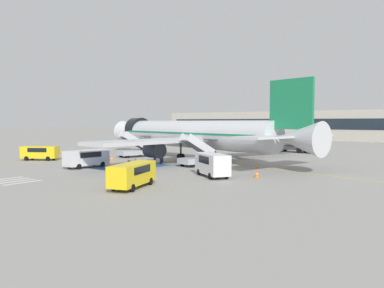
% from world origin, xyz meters
% --- Properties ---
extents(ground_plane, '(600.00, 600.00, 0.00)m').
position_xyz_m(ground_plane, '(0.00, 0.00, 0.00)').
color(ground_plane, gray).
extents(apron_leadline_yellow, '(72.84, 15.04, 0.01)m').
position_xyz_m(apron_leadline_yellow, '(0.77, -0.14, 0.00)').
color(apron_leadline_yellow, gold).
rests_on(apron_leadline_yellow, ground_plane).
extents(apron_stand_patch_blue, '(5.31, 8.79, 0.01)m').
position_xyz_m(apron_stand_patch_blue, '(0.77, -11.69, 0.00)').
color(apron_stand_patch_blue, '#2856A8').
rests_on(apron_stand_patch_blue, ground_plane).
extents(apron_walkway_bar_0, '(0.44, 3.60, 0.01)m').
position_xyz_m(apron_walkway_bar_0, '(-1.63, -26.01, 0.00)').
color(apron_walkway_bar_0, silver).
rests_on(apron_walkway_bar_0, ground_plane).
extents(apron_walkway_bar_1, '(0.44, 3.60, 0.01)m').
position_xyz_m(apron_walkway_bar_1, '(-0.43, -26.01, 0.00)').
color(apron_walkway_bar_1, silver).
rests_on(apron_walkway_bar_1, ground_plane).
extents(apron_walkway_bar_2, '(0.44, 3.60, 0.01)m').
position_xyz_m(apron_walkway_bar_2, '(0.77, -26.01, 0.00)').
color(apron_walkway_bar_2, silver).
rests_on(apron_walkway_bar_2, ground_plane).
extents(apron_walkway_bar_3, '(0.44, 3.60, 0.01)m').
position_xyz_m(apron_walkway_bar_3, '(1.97, -26.01, 0.00)').
color(apron_walkway_bar_3, silver).
rests_on(apron_walkway_bar_3, ground_plane).
extents(airliner, '(40.58, 35.88, 10.22)m').
position_xyz_m(airliner, '(1.40, -0.27, 3.64)').
color(airliner, silver).
rests_on(airliner, ground_plane).
extents(boarding_stairs_forward, '(3.11, 5.51, 4.07)m').
position_xyz_m(boarding_stairs_forward, '(-8.31, -2.91, 1.00)').
color(boarding_stairs_forward, '#ADB2BA').
rests_on(boarding_stairs_forward, ground_plane).
extents(boarding_stairs_aft, '(3.11, 5.51, 4.11)m').
position_xyz_m(boarding_stairs_aft, '(6.54, -5.94, 1.00)').
color(boarding_stairs_aft, '#ADB2BA').
rests_on(boarding_stairs_aft, ground_plane).
extents(fuel_tanker, '(8.94, 3.11, 3.37)m').
position_xyz_m(fuel_tanker, '(8.46, 21.00, 1.69)').
color(fuel_tanker, '#38383D').
rests_on(fuel_tanker, ground_plane).
extents(service_van_0, '(5.20, 4.32, 1.99)m').
position_xyz_m(service_van_0, '(-15.16, -14.62, 1.20)').
color(service_van_0, yellow).
rests_on(service_van_0, ground_plane).
extents(service_van_1, '(5.16, 4.18, 2.31)m').
position_xyz_m(service_van_1, '(13.34, -12.47, 1.37)').
color(service_van_1, silver).
rests_on(service_van_1, ground_plane).
extents(service_van_2, '(2.13, 5.39, 2.09)m').
position_xyz_m(service_van_2, '(-2.89, -15.66, 1.26)').
color(service_van_2, silver).
rests_on(service_van_2, ground_plane).
extents(service_van_3, '(3.65, 5.84, 2.05)m').
position_xyz_m(service_van_3, '(11.67, -21.62, 1.23)').
color(service_van_3, yellow).
rests_on(service_van_3, ground_plane).
extents(baggage_cart, '(2.74, 1.76, 0.87)m').
position_xyz_m(baggage_cart, '(-1.12, -8.79, 0.26)').
color(baggage_cart, gray).
rests_on(baggage_cart, ground_plane).
extents(ground_crew_0, '(0.49, 0.38, 1.83)m').
position_xyz_m(ground_crew_0, '(0.38, -5.79, 1.06)').
color(ground_crew_0, '#2D2D33').
rests_on(ground_crew_0, ground_plane).
extents(ground_crew_1, '(0.48, 0.43, 1.61)m').
position_xyz_m(ground_crew_1, '(-2.11, -4.71, 0.92)').
color(ground_crew_1, '#191E38').
rests_on(ground_crew_1, ground_plane).
extents(ground_crew_2, '(0.47, 0.47, 1.82)m').
position_xyz_m(ground_crew_2, '(1.61, -7.37, 1.05)').
color(ground_crew_2, '#191E38').
rests_on(ground_crew_2, ground_plane).
extents(traffic_cone_0, '(0.41, 0.41, 0.46)m').
position_xyz_m(traffic_cone_0, '(13.58, -3.76, 0.23)').
color(traffic_cone_0, orange).
rests_on(traffic_cone_0, ground_plane).
extents(traffic_cone_1, '(0.57, 0.57, 0.64)m').
position_xyz_m(traffic_cone_1, '(16.95, -9.90, 0.32)').
color(traffic_cone_1, orange).
rests_on(traffic_cone_1, ground_plane).
extents(traffic_cone_2, '(0.60, 0.60, 0.67)m').
position_xyz_m(traffic_cone_2, '(-6.54, -8.78, 0.34)').
color(traffic_cone_2, orange).
rests_on(traffic_cone_2, ground_plane).
extents(terminal_building, '(121.28, 12.10, 8.69)m').
position_xyz_m(terminal_building, '(0.40, 70.87, 4.35)').
color(terminal_building, '#B2AD9E').
rests_on(terminal_building, ground_plane).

